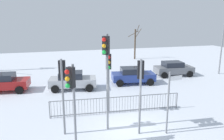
{
  "coord_description": "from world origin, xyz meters",
  "views": [
    {
      "loc": [
        -3.76,
        -10.21,
        5.83
      ],
      "look_at": [
        0.15,
        3.85,
        2.38
      ],
      "focal_mm": 35.68,
      "sensor_mm": 36.0,
      "label": 1
    }
  ],
  "objects": [
    {
      "name": "car_silver_mid",
      "position": [
        -2.17,
        7.75,
        0.77
      ],
      "size": [
        4.02,
        2.43,
        1.47
      ],
      "rotation": [
        0.0,
        0.0,
        -0.16
      ],
      "color": "#B2B5BA",
      "rests_on": "ground"
    },
    {
      "name": "street_lamp",
      "position": [
        13.33,
        8.84,
        4.75
      ],
      "size": [
        0.36,
        0.36,
        7.92
      ],
      "color": "slate",
      "rests_on": "ground"
    },
    {
      "name": "bare_tree_centre",
      "position": [
        7.93,
        19.48,
        2.33
      ],
      "size": [
        1.61,
        1.3,
        4.85
      ],
      "color": "#473828",
      "rests_on": "ground"
    },
    {
      "name": "car_blue_far",
      "position": [
        3.23,
        7.95,
        0.77
      ],
      "size": [
        4.01,
        2.38,
        1.47
      ],
      "rotation": [
        0.0,
        0.0,
        -0.15
      ],
      "color": "navy",
      "rests_on": "ground"
    },
    {
      "name": "direction_sign_post",
      "position": [
        1.8,
        -0.89,
        1.83
      ],
      "size": [
        0.79,
        0.13,
        3.27
      ],
      "rotation": [
        0.0,
        0.0,
        0.1
      ],
      "color": "slate",
      "rests_on": "ground"
    },
    {
      "name": "pedestrian_guard_railing",
      "position": [
        -0.01,
        2.19,
        0.55
      ],
      "size": [
        8.12,
        0.7,
        1.07
      ],
      "rotation": [
        0.0,
        0.0,
        -0.08
      ],
      "color": "slate",
      "rests_on": "ground"
    },
    {
      "name": "ground_plane",
      "position": [
        0.0,
        0.0,
        0.0
      ],
      "size": [
        60.0,
        60.0,
        0.0
      ],
      "primitive_type": "plane",
      "color": "silver"
    },
    {
      "name": "traffic_light_rear_right",
      "position": [
        0.43,
        -0.4,
        2.85
      ],
      "size": [
        0.37,
        0.55,
        3.89
      ],
      "rotation": [
        0.0,
        0.0,
        5.98
      ],
      "color": "slate",
      "rests_on": "ground"
    },
    {
      "name": "traffic_light_foreground_right",
      "position": [
        -2.99,
        -0.98,
        2.86
      ],
      "size": [
        0.46,
        0.48,
        3.91
      ],
      "rotation": [
        0.0,
        0.0,
        2.41
      ],
      "color": "slate",
      "rests_on": "ground"
    },
    {
      "name": "traffic_light_mid_left",
      "position": [
        -1.13,
        0.28,
        3.69
      ],
      "size": [
        0.44,
        0.49,
        5.06
      ],
      "rotation": [
        0.0,
        0.0,
        2.5
      ],
      "color": "slate",
      "rests_on": "ground"
    },
    {
      "name": "car_red_near",
      "position": [
        -7.58,
        8.65,
        0.77
      ],
      "size": [
        3.98,
        2.31,
        1.47
      ],
      "rotation": [
        0.0,
        0.0,
        -0.12
      ],
      "color": "maroon",
      "rests_on": "ground"
    },
    {
      "name": "traffic_light_rear_left",
      "position": [
        -3.28,
        0.56,
        2.87
      ],
      "size": [
        0.36,
        0.56,
        3.92
      ],
      "rotation": [
        0.0,
        0.0,
        6.09
      ],
      "color": "slate",
      "rests_on": "ground"
    },
    {
      "name": "car_grey_trailing",
      "position": [
        8.22,
        9.45,
        0.77
      ],
      "size": [
        3.94,
        2.22,
        1.47
      ],
      "rotation": [
        0.0,
        0.0,
        -0.09
      ],
      "color": "slate",
      "rests_on": "ground"
    },
    {
      "name": "traffic_light_foreground_left",
      "position": [
        -0.51,
        2.25,
        2.82
      ],
      "size": [
        0.36,
        0.56,
        3.85
      ],
      "rotation": [
        0.0,
        0.0,
        2.91
      ],
      "color": "slate",
      "rests_on": "ground"
    }
  ]
}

